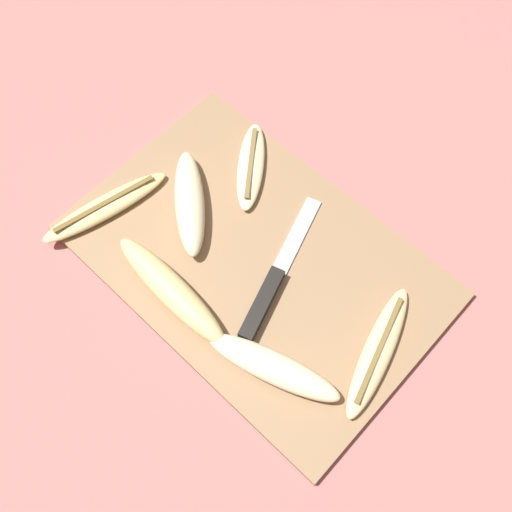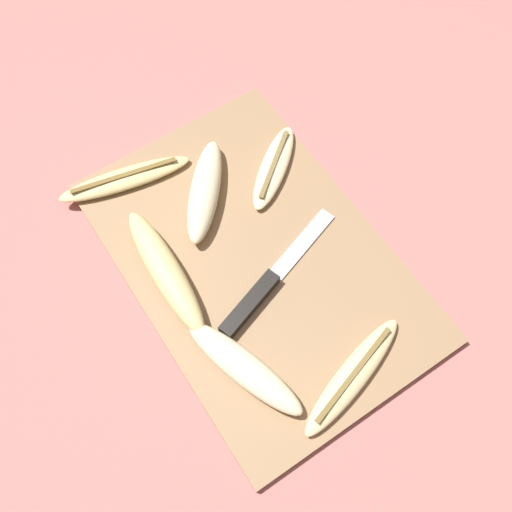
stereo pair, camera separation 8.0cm
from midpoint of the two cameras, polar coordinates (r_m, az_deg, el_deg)
The scene contains 9 objects.
ground_plane at distance 0.84m, azimuth -2.71°, elevation -0.92°, with size 4.00×4.00×0.00m, color #B76B66.
cutting_board at distance 0.83m, azimuth -2.73°, elevation -0.75°, with size 0.50×0.33×0.01m.
knife at distance 0.80m, azimuth -1.64°, elevation -3.66°, with size 0.09×0.23×0.02m.
banana_pale_long at distance 0.86m, azimuth -9.00°, elevation 4.78°, with size 0.16×0.14×0.03m.
banana_golden_short at distance 0.80m, azimuth -10.92°, elevation -3.49°, with size 0.21×0.05×0.04m.
banana_bright_far at distance 0.76m, azimuth -1.40°, elevation -10.88°, with size 0.19×0.09×0.03m.
banana_ripe_center at distance 0.78m, azimuth 8.68°, elevation -9.25°, with size 0.09×0.19×0.02m.
banana_spotted_left at distance 0.89m, azimuth -16.66°, elevation 4.25°, with size 0.08×0.20×0.02m.
banana_cream_curved at distance 0.89m, azimuth -3.07°, elevation 8.32°, with size 0.12×0.14×0.02m.
Camera 1 is at (0.24, -0.25, 0.76)m, focal length 42.00 mm.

